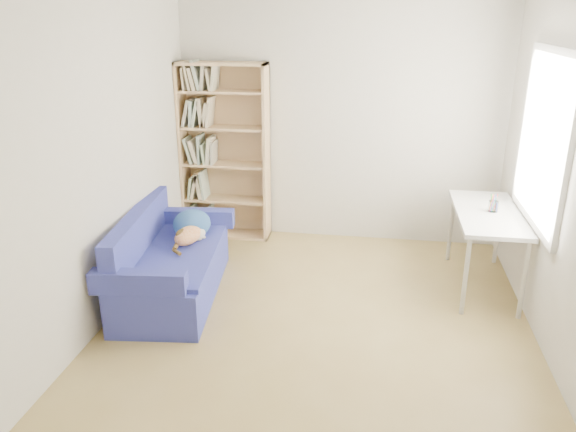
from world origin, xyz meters
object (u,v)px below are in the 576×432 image
object	(u,v)px
sofa	(171,263)
bookshelf	(225,159)
desk	(488,219)
pen_cup	(493,205)

from	to	relation	value
sofa	bookshelf	world-z (taller)	bookshelf
desk	sofa	bearing A→B (deg)	-168.04
bookshelf	pen_cup	bearing A→B (deg)	-17.89
bookshelf	desk	xyz separation A→B (m)	(2.70, -0.89, -0.22)
desk	bookshelf	bearing A→B (deg)	161.74
bookshelf	pen_cup	xyz separation A→B (m)	(2.74, -0.88, -0.09)
bookshelf	desk	size ratio (longest dim) A/B	1.57
desk	pen_cup	bearing A→B (deg)	11.75
sofa	desk	xyz separation A→B (m)	(2.83, 0.60, 0.37)
desk	pen_cup	world-z (taller)	pen_cup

